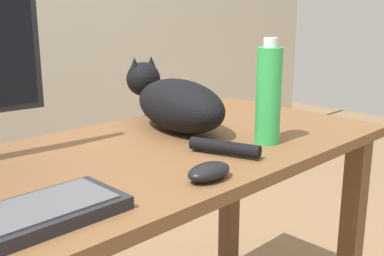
{
  "coord_description": "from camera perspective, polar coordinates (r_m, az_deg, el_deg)",
  "views": [
    {
      "loc": [
        -0.68,
        -0.9,
        1.1
      ],
      "look_at": [
        0.13,
        -0.08,
        0.8
      ],
      "focal_mm": 44.65,
      "sensor_mm": 36.0,
      "label": 1
    }
  ],
  "objects": [
    {
      "name": "spray_bottle",
      "position": [
        1.26,
        9.12,
        3.95
      ],
      "size": [
        0.07,
        0.07,
        0.28
      ],
      "color": "green",
      "rests_on": "desk"
    },
    {
      "name": "computer_mouse",
      "position": [
        1.01,
        2.03,
        -5.22
      ],
      "size": [
        0.11,
        0.06,
        0.04
      ],
      "primitive_type": "ellipsoid",
      "color": "black",
      "rests_on": "desk"
    },
    {
      "name": "cat",
      "position": [
        1.4,
        -2.02,
        3.11
      ],
      "size": [
        0.25,
        0.6,
        0.2
      ],
      "color": "black",
      "rests_on": "desk"
    },
    {
      "name": "desk",
      "position": [
        1.22,
        -7.21,
        -8.34
      ],
      "size": [
        1.49,
        0.64,
        0.74
      ],
      "color": "brown",
      "rests_on": "ground_plane"
    }
  ]
}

